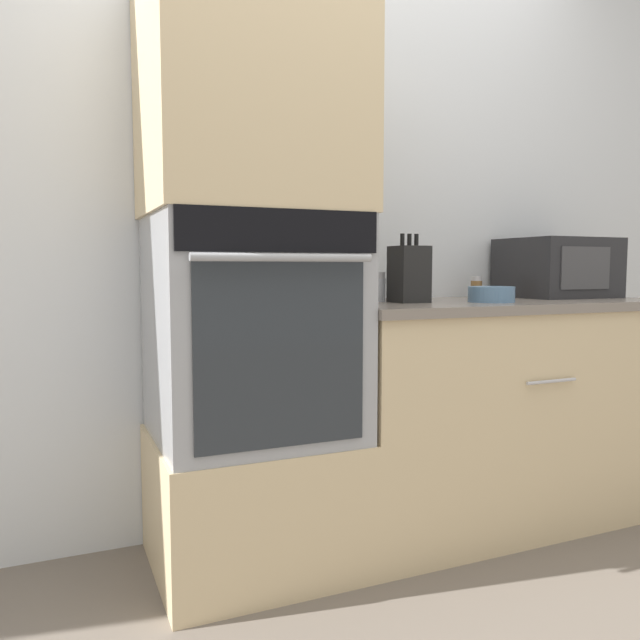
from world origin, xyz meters
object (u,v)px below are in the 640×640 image
at_px(wall_oven, 252,327).
at_px(condiment_jar_near, 476,287).
at_px(bowl, 491,294).
at_px(condiment_jar_far, 378,287).
at_px(knife_block, 409,274).
at_px(microwave, 557,268).
at_px(condiment_jar_mid, 350,288).

bearing_deg(wall_oven, condiment_jar_near, 10.47).
bearing_deg(bowl, condiment_jar_far, 152.65).
distance_m(knife_block, condiment_jar_far, 0.13).
relative_size(knife_block, condiment_jar_far, 2.26).
relative_size(microwave, condiment_jar_near, 4.54).
distance_m(wall_oven, condiment_jar_far, 0.55).
relative_size(knife_block, condiment_jar_near, 2.73).
height_order(bowl, condiment_jar_near, condiment_jar_near).
xyz_separation_m(microwave, knife_block, (-0.81, -0.10, -0.02)).
xyz_separation_m(microwave, condiment_jar_near, (-0.35, 0.09, -0.08)).
bearing_deg(bowl, microwave, 21.60).
distance_m(condiment_jar_near, condiment_jar_far, 0.54).
height_order(condiment_jar_near, condiment_jar_mid, condiment_jar_mid).
relative_size(microwave, condiment_jar_mid, 4.02).
xyz_separation_m(bowl, condiment_jar_near, (0.16, 0.30, 0.02)).
xyz_separation_m(knife_block, condiment_jar_mid, (-0.14, 0.20, -0.05)).
distance_m(wall_oven, condiment_jar_mid, 0.53).
bearing_deg(condiment_jar_near, wall_oven, -169.53).
xyz_separation_m(knife_block, condiment_jar_far, (-0.08, 0.09, -0.05)).
xyz_separation_m(wall_oven, knife_block, (0.61, 0.01, 0.17)).
distance_m(microwave, knife_block, 0.81).
height_order(wall_oven, microwave, wall_oven).
bearing_deg(condiment_jar_far, knife_block, -47.28).
height_order(wall_oven, knife_block, wall_oven).
distance_m(microwave, condiment_jar_far, 0.89).
height_order(microwave, condiment_jar_near, microwave).
bearing_deg(condiment_jar_mid, bowl, -35.37).
bearing_deg(condiment_jar_far, microwave, 0.61).
bearing_deg(microwave, condiment_jar_far, -179.39).
distance_m(microwave, condiment_jar_mid, 0.96).
xyz_separation_m(condiment_jar_near, condiment_jar_mid, (-0.60, 0.01, 0.01)).
relative_size(wall_oven, microwave, 1.74).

